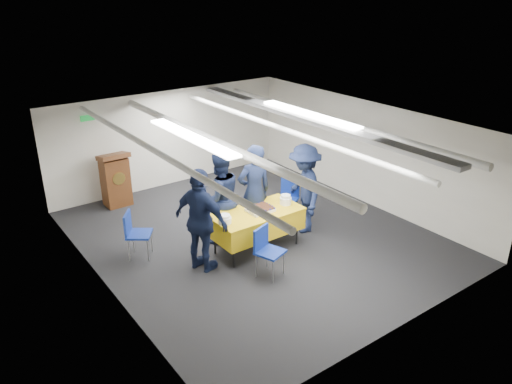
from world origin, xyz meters
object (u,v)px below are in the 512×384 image
chair_right (288,195)px  sailor_b (220,198)px  sheet_cake (260,209)px  sailor_d (304,189)px  chair_near (266,247)px  sailor_a (254,192)px  chair_left (134,230)px  podium (115,179)px  serving_table (257,222)px  sailor_c (201,221)px

chair_right → sailor_b: bearing=-179.2°
sheet_cake → sailor_d: bearing=5.3°
sailor_d → chair_near: bearing=-39.7°
sailor_a → sailor_d: size_ratio=1.05×
chair_left → sailor_a: bearing=-15.8°
sheet_cake → sailor_d: size_ratio=0.26×
sailor_b → podium: bearing=-66.1°
chair_left → chair_near: bearing=-50.4°
serving_table → sailor_c: bearing=-179.3°
sheet_cake → chair_right: size_ratio=0.55×
podium → sailor_d: bearing=-52.9°
sheet_cake → chair_near: chair_near is taller
sailor_a → sailor_b: bearing=-7.9°
serving_table → chair_near: chair_near is taller
sailor_a → podium: bearing=-51.7°
chair_right → sailor_a: size_ratio=0.46×
podium → sailor_c: 3.49m
chair_right → chair_left: size_ratio=1.00×
serving_table → sailor_b: 0.84m
chair_right → chair_left: (-3.26, 0.39, 0.00)m
serving_table → chair_near: size_ratio=1.94×
sailor_b → sailor_c: sailor_c is taller
sheet_cake → sailor_c: size_ratio=0.26×
chair_left → sailor_d: bearing=-17.5°
sailor_a → sailor_b: (-0.64, 0.21, -0.03)m
sailor_a → chair_near: bearing=72.6°
podium → chair_right: (2.66, -2.77, -0.08)m
podium → chair_near: bearing=-77.4°
chair_right → sailor_c: 2.62m
sailor_c → chair_near: bearing=-155.2°
serving_table → podium: (-1.34, 3.46, 0.05)m
sailor_b → sailor_a: bearing=166.7°
chair_right → sailor_c: size_ratio=0.47×
sheet_cake → chair_left: chair_left is taller
chair_near → sailor_d: sailor_d is taller
chair_right → sailor_d: (-0.11, -0.60, 0.37)m
sailor_a → sailor_c: sailor_a is taller
chair_near → sailor_c: sailor_c is taller
chair_near → sailor_b: size_ratio=0.48×
chair_right → sailor_a: (-1.06, -0.23, 0.41)m
sailor_a → sailor_c: size_ratio=1.01×
chair_near → chair_right: same height
chair_near → sailor_a: 1.47m
chair_left → sheet_cake: bearing=-28.8°
serving_table → chair_left: chair_left is taller
sheet_cake → sailor_a: size_ratio=0.25×
chair_left → sailor_c: sailor_c is taller
serving_table → sailor_b: bearing=119.5°
sheet_cake → chair_near: 0.94m
sailor_b → sailor_d: (1.59, -0.58, -0.01)m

